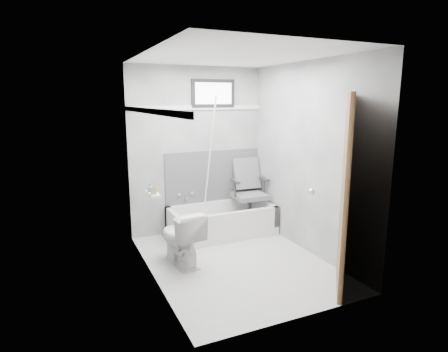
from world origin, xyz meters
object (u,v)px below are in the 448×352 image
office_chair (250,191)px  door (387,199)px  soap_bottle_b (151,187)px  toilet (181,238)px  bathtub (222,221)px  soap_bottle_a (154,190)px

office_chair → door: 2.31m
soap_bottle_b → toilet: bearing=-11.1°
bathtub → soap_bottle_a: (-1.17, -0.79, 0.76)m
office_chair → soap_bottle_a: (-1.65, -0.84, 0.37)m
toilet → door: size_ratio=0.34×
office_chair → soap_bottle_a: bearing=-151.1°
bathtub → soap_bottle_b: soap_bottle_b is taller
toilet → soap_bottle_b: size_ratio=6.72×
door → soap_bottle_a: (-1.92, 1.42, -0.03)m
toilet → bathtub: bearing=-150.8°
toilet → soap_bottle_b: 0.71m
office_chair → soap_bottle_b: size_ratio=9.46×
office_chair → toilet: office_chair is taller
office_chair → toilet: 1.55m
bathtub → soap_bottle_a: bearing=-146.1°
office_chair → soap_bottle_b: bearing=-155.1°
toilet → soap_bottle_a: size_ratio=5.89×
bathtub → toilet: size_ratio=2.23×
office_chair → soap_bottle_b: office_chair is taller
bathtub → toilet: (-0.85, -0.71, 0.12)m
door → soap_bottle_a: door is taller
bathtub → soap_bottle_b: bearing=-151.1°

